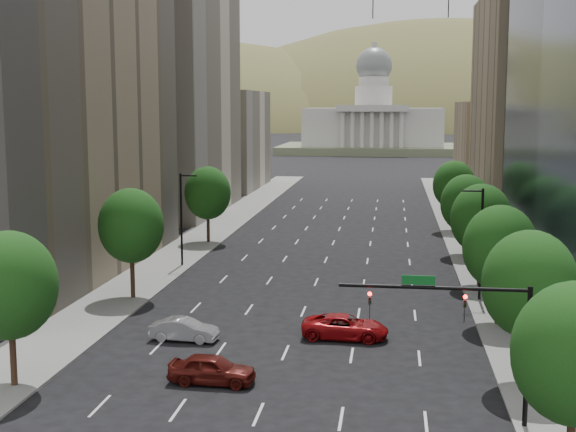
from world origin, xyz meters
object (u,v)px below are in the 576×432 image
at_px(traffic_signal, 475,322).
at_px(car_red_far, 345,327).
at_px(car_silver, 184,330).
at_px(capitol, 373,126).
at_px(car_maroon, 212,369).

height_order(traffic_signal, car_red_far, traffic_signal).
relative_size(traffic_signal, car_silver, 2.02).
height_order(capitol, car_silver, capitol).
bearing_deg(car_red_far, car_maroon, 146.36).
relative_size(capitol, car_red_far, 10.42).
distance_m(car_silver, car_red_far, 10.67).
relative_size(car_silver, car_red_far, 0.78).
bearing_deg(capitol, car_silver, -91.91).
xyz_separation_m(capitol, car_red_far, (3.54, -206.16, -7.78)).
bearing_deg(capitol, car_red_far, -89.02).
xyz_separation_m(car_silver, car_red_far, (10.50, 1.92, 0.06)).
relative_size(capitol, car_maroon, 12.25).
xyz_separation_m(car_maroon, car_red_far, (6.85, 9.52, -0.03)).
bearing_deg(car_red_far, car_silver, 102.44).
bearing_deg(car_silver, car_maroon, -150.34).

